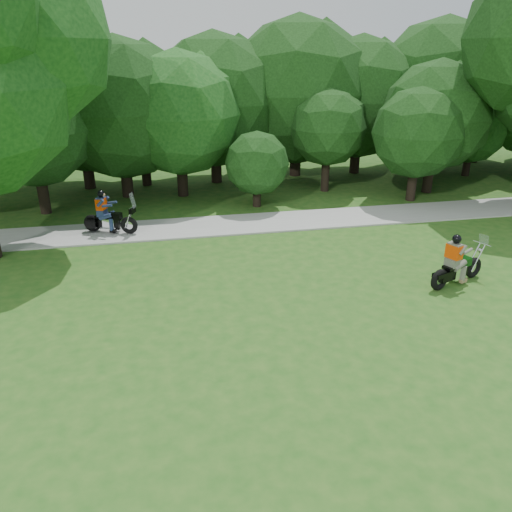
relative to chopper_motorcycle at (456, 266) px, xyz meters
name	(u,v)px	position (x,y,z in m)	size (l,w,h in m)	color
ground	(404,328)	(-2.39, -1.89, -0.54)	(100.00, 100.00, 0.00)	#205317
walkway	(304,220)	(-2.39, 6.11, -0.51)	(60.00, 2.20, 0.06)	gray
tree_line	(279,103)	(-1.83, 12.49, 3.10)	(39.88, 12.34, 7.56)	black
chopper_motorcycle	(456,266)	(0.00, 0.00, 0.00)	(1.99, 1.07, 1.47)	black
touring_motorcycle	(107,217)	(-9.47, 6.08, 0.06)	(1.89, 1.09, 1.49)	black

